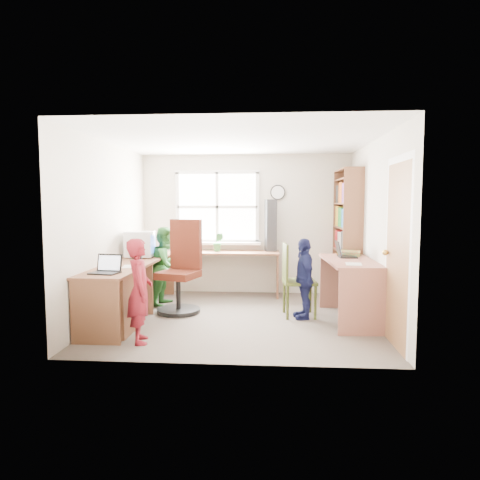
{
  "coord_description": "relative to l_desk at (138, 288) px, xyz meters",
  "views": [
    {
      "loc": [
        0.42,
        -5.72,
        1.57
      ],
      "look_at": [
        0.0,
        0.25,
        1.05
      ],
      "focal_mm": 32.0,
      "sensor_mm": 36.0,
      "label": 1
    }
  ],
  "objects": [
    {
      "name": "game_box",
      "position": [
        2.87,
        0.79,
        0.39
      ],
      "size": [
        0.38,
        0.38,
        0.06
      ],
      "rotation": [
        0.0,
        0.0,
        -0.25
      ],
      "color": "red",
      "rests_on": "right_desk"
    },
    {
      "name": "speaker_b",
      "position": [
        -0.17,
        1.12,
        0.38
      ],
      "size": [
        0.11,
        0.11,
        0.18
      ],
      "rotation": [
        0.0,
        0.0,
        -0.29
      ],
      "color": "black",
      "rests_on": "l_desk"
    },
    {
      "name": "l_desk",
      "position": [
        0.0,
        0.0,
        0.0
      ],
      "size": [
        2.38,
        2.95,
        0.75
      ],
      "color": "brown",
      "rests_on": "ground"
    },
    {
      "name": "person_red",
      "position": [
        0.27,
        -0.81,
        0.13
      ],
      "size": [
        0.4,
        0.49,
        1.18
      ],
      "primitive_type": "imported",
      "rotation": [
        0.0,
        0.0,
        1.87
      ],
      "color": "maroon",
      "rests_on": "ground"
    },
    {
      "name": "person_green",
      "position": [
        0.13,
        0.99,
        0.15
      ],
      "size": [
        0.53,
        0.64,
        1.2
      ],
      "primitive_type": "imported",
      "rotation": [
        0.0,
        0.0,
        1.43
      ],
      "color": "#2D722D",
      "rests_on": "ground"
    },
    {
      "name": "cd_tower",
      "position": [
        1.74,
        1.81,
        0.73
      ],
      "size": [
        0.21,
        0.2,
        0.88
      ],
      "rotation": [
        0.0,
        0.0,
        0.29
      ],
      "color": "black",
      "rests_on": "l_desk"
    },
    {
      "name": "potted_plant",
      "position": [
        0.86,
        1.7,
        0.45
      ],
      "size": [
        0.18,
        0.14,
        0.32
      ],
      "primitive_type": "imported",
      "rotation": [
        0.0,
        0.0,
        -0.01
      ],
      "color": "#317B40",
      "rests_on": "l_desk"
    },
    {
      "name": "paper_b",
      "position": [
        2.77,
        -0.12,
        0.36
      ],
      "size": [
        0.23,
        0.3,
        0.0
      ],
      "rotation": [
        0.0,
        0.0,
        -0.14
      ],
      "color": "beige",
      "rests_on": "right_desk"
    },
    {
      "name": "room",
      "position": [
        1.32,
        0.38,
        0.76
      ],
      "size": [
        3.64,
        3.44,
        2.44
      ],
      "color": "#4C433C",
      "rests_on": "ground"
    },
    {
      "name": "person_navy",
      "position": [
        2.19,
        0.34,
        0.09
      ],
      "size": [
        0.36,
        0.67,
        1.1
      ],
      "primitive_type": "imported",
      "rotation": [
        0.0,
        0.0,
        -1.42
      ],
      "color": "#151943",
      "rests_on": "ground"
    },
    {
      "name": "right_desk",
      "position": [
        2.81,
        0.28,
        0.14
      ],
      "size": [
        0.71,
        1.44,
        0.82
      ],
      "rotation": [
        0.0,
        0.0,
        0.04
      ],
      "color": "#935A49",
      "rests_on": "ground"
    },
    {
      "name": "crt_monitor",
      "position": [
        -0.23,
        0.85,
        0.49
      ],
      "size": [
        0.42,
        0.38,
        0.39
      ],
      "rotation": [
        0.0,
        0.0,
        0.07
      ],
      "color": "silver",
      "rests_on": "l_desk"
    },
    {
      "name": "speaker_a",
      "position": [
        -0.14,
        0.5,
        0.38
      ],
      "size": [
        0.1,
        0.1,
        0.17
      ],
      "rotation": [
        0.0,
        0.0,
        0.14
      ],
      "color": "black",
      "rests_on": "l_desk"
    },
    {
      "name": "laptop_left",
      "position": [
        -0.18,
        -0.6,
        0.35
      ],
      "size": [
        0.35,
        0.31,
        0.22
      ],
      "rotation": [
        0.0,
        0.0,
        -0.16
      ],
      "color": "black",
      "rests_on": "l_desk"
    },
    {
      "name": "laptop_right",
      "position": [
        2.76,
        0.58,
        0.41
      ],
      "size": [
        0.27,
        0.33,
        0.23
      ],
      "rotation": [
        0.0,
        0.0,
        1.58
      ],
      "color": "black",
      "rests_on": "right_desk"
    },
    {
      "name": "swivel_chair",
      "position": [
        0.45,
        0.59,
        0.11
      ],
      "size": [
        0.77,
        0.77,
        1.33
      ],
      "rotation": [
        0.0,
        0.0,
        -0.3
      ],
      "color": "black",
      "rests_on": "ground"
    },
    {
      "name": "bookshelf",
      "position": [
        2.96,
        1.47,
        0.55
      ],
      "size": [
        0.3,
        1.02,
        2.1
      ],
      "color": "brown",
      "rests_on": "ground"
    },
    {
      "name": "paper_a",
      "position": [
        -0.07,
        -0.07,
        0.3
      ],
      "size": [
        0.24,
        0.31,
        0.0
      ],
      "rotation": [
        0.0,
        0.0,
        0.19
      ],
      "color": "beige",
      "rests_on": "l_desk"
    },
    {
      "name": "wooden_chair",
      "position": [
        2.06,
        0.44,
        0.09
      ],
      "size": [
        0.48,
        0.48,
        1.01
      ],
      "rotation": [
        0.0,
        0.0,
        0.09
      ],
      "color": "#374216",
      "rests_on": "ground"
    }
  ]
}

